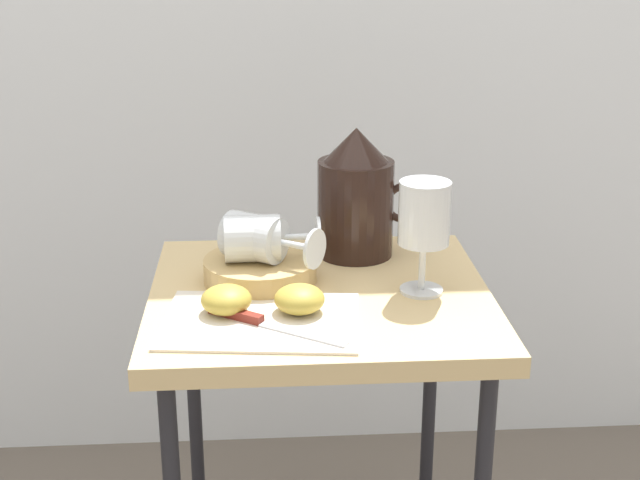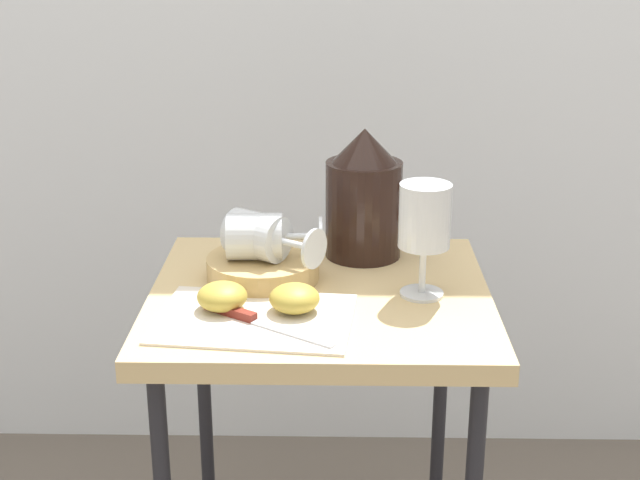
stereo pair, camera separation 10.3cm
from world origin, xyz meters
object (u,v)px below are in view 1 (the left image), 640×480
(wine_glass_tipped_near, at_px, (256,238))
(knife, at_px, (256,320))
(apple_half_right, at_px, (299,299))
(wine_glass_tipped_far, at_px, (257,238))
(basket_tray, at_px, (260,270))
(table, at_px, (320,335))
(pitcher, at_px, (356,204))
(wine_glass_upright, at_px, (424,219))
(apple_half_left, at_px, (226,300))

(wine_glass_tipped_near, xyz_separation_m, knife, (-0.00, -0.16, -0.06))
(wine_glass_tipped_near, relative_size, apple_half_right, 2.11)
(wine_glass_tipped_far, height_order, apple_half_right, wine_glass_tipped_far)
(apple_half_right, bearing_deg, basket_tray, 112.72)
(table, distance_m, apple_half_right, 0.13)
(pitcher, relative_size, wine_glass_tipped_far, 1.31)
(knife, bearing_deg, table, 50.61)
(table, relative_size, basket_tray, 3.86)
(apple_half_right, bearing_deg, pitcher, 66.44)
(wine_glass_tipped_far, relative_size, knife, 0.86)
(table, height_order, wine_glass_tipped_near, wine_glass_tipped_near)
(table, distance_m, wine_glass_tipped_far, 0.17)
(table, height_order, pitcher, pitcher)
(table, relative_size, wine_glass_upright, 3.92)
(pitcher, distance_m, wine_glass_upright, 0.19)
(pitcher, distance_m, knife, 0.32)
(basket_tray, bearing_deg, knife, -92.44)
(wine_glass_upright, bearing_deg, wine_glass_tipped_near, 167.62)
(wine_glass_tipped_near, relative_size, apple_half_left, 2.11)
(wine_glass_tipped_far, bearing_deg, apple_half_left, -109.74)
(table, relative_size, wine_glass_tipped_near, 4.45)
(pitcher, height_order, wine_glass_tipped_near, pitcher)
(pitcher, height_order, knife, pitcher)
(apple_half_left, relative_size, knife, 0.38)
(wine_glass_tipped_near, bearing_deg, basket_tray, 49.36)
(wine_glass_tipped_near, xyz_separation_m, wine_glass_tipped_far, (0.00, 0.00, -0.00))
(table, height_order, basket_tray, basket_tray)
(apple_half_left, bearing_deg, wine_glass_upright, 12.89)
(basket_tray, height_order, wine_glass_tipped_far, wine_glass_tipped_far)
(pitcher, height_order, wine_glass_upright, pitcher)
(table, bearing_deg, apple_half_right, -112.33)
(pitcher, distance_m, apple_half_right, 0.26)
(table, distance_m, pitcher, 0.23)
(pitcher, relative_size, apple_half_left, 2.99)
(basket_tray, xyz_separation_m, knife, (-0.01, -0.16, -0.01))
(table, distance_m, basket_tray, 0.13)
(table, relative_size, knife, 3.54)
(basket_tray, height_order, wine_glass_tipped_near, wine_glass_tipped_near)
(basket_tray, bearing_deg, apple_half_right, -67.28)
(wine_glass_tipped_near, bearing_deg, table, -23.29)
(wine_glass_upright, distance_m, apple_half_left, 0.31)
(pitcher, bearing_deg, apple_half_left, -131.48)
(wine_glass_tipped_far, xyz_separation_m, apple_half_left, (-0.04, -0.12, -0.05))
(knife, bearing_deg, pitcher, 58.61)
(basket_tray, distance_m, wine_glass_tipped_far, 0.05)
(apple_half_left, bearing_deg, knife, -42.94)
(table, bearing_deg, wine_glass_tipped_near, 156.71)
(table, bearing_deg, apple_half_left, -149.97)
(wine_glass_tipped_far, height_order, apple_half_left, wine_glass_tipped_far)
(table, bearing_deg, pitcher, 65.78)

